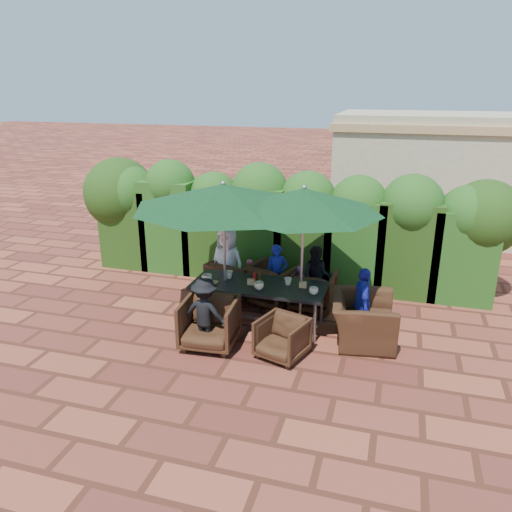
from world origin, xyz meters
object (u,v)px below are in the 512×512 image
(chair_far_mid, at_px, (272,282))
(chair_near_left, at_px, (209,321))
(chair_far_left, at_px, (234,277))
(umbrella_right, at_px, (304,201))
(chair_end_right, at_px, (363,313))
(dining_table, at_px, (259,289))
(umbrella_left, at_px, (223,196))
(chair_near_right, at_px, (282,336))
(chair_far_right, at_px, (313,289))

(chair_far_mid, bearing_deg, chair_near_left, 93.68)
(chair_far_left, bearing_deg, umbrella_right, 163.14)
(chair_far_mid, height_order, chair_end_right, chair_end_right)
(chair_far_left, xyz_separation_m, chair_far_mid, (0.76, -0.03, -0.00))
(chair_near_left, xyz_separation_m, chair_end_right, (2.30, 0.83, 0.07))
(chair_far_left, xyz_separation_m, chair_near_left, (0.23, -1.88, 0.00))
(dining_table, height_order, chair_far_left, chair_far_left)
(umbrella_right, bearing_deg, dining_table, -174.71)
(umbrella_left, relative_size, chair_near_right, 4.36)
(chair_near_left, relative_size, chair_end_right, 0.76)
(chair_far_right, bearing_deg, chair_far_mid, 0.50)
(umbrella_left, relative_size, chair_far_mid, 3.56)
(dining_table, distance_m, chair_near_left, 1.08)
(umbrella_left, bearing_deg, chair_far_right, 32.88)
(dining_table, height_order, chair_far_right, chair_far_right)
(chair_far_right, height_order, chair_end_right, chair_end_right)
(chair_far_left, distance_m, chair_end_right, 2.73)
(umbrella_right, distance_m, chair_near_right, 2.11)
(dining_table, height_order, chair_near_right, dining_table)
(chair_far_mid, distance_m, chair_near_right, 1.98)
(chair_near_right, bearing_deg, chair_far_left, 144.71)
(umbrella_right, bearing_deg, chair_near_right, -94.55)
(chair_far_left, height_order, chair_far_mid, chair_far_left)
(dining_table, distance_m, chair_far_right, 1.23)
(umbrella_left, bearing_deg, chair_far_left, 100.06)
(umbrella_left, relative_size, umbrella_right, 1.20)
(chair_far_right, relative_size, chair_near_left, 0.91)
(chair_near_left, distance_m, chair_near_right, 1.18)
(umbrella_right, xyz_separation_m, chair_far_left, (-1.48, 0.91, -1.79))
(dining_table, distance_m, chair_near_right, 1.16)
(dining_table, bearing_deg, chair_far_left, 128.64)
(umbrella_left, height_order, chair_near_left, umbrella_left)
(dining_table, xyz_separation_m, umbrella_left, (-0.61, 0.03, 1.54))
(chair_far_mid, xyz_separation_m, chair_far_right, (0.79, -0.03, -0.03))
(chair_far_mid, height_order, chair_near_right, chair_far_mid)
(chair_near_right, height_order, chair_end_right, chair_end_right)
(dining_table, relative_size, chair_near_left, 2.62)
(umbrella_left, relative_size, chair_near_left, 3.50)
(dining_table, bearing_deg, chair_far_mid, 91.25)
(umbrella_left, bearing_deg, umbrella_right, 1.72)
(dining_table, relative_size, chair_far_left, 2.65)
(umbrella_right, relative_size, chair_far_mid, 2.98)
(chair_end_right, bearing_deg, chair_far_left, 59.94)
(chair_far_right, xyz_separation_m, chair_near_left, (-1.31, -1.82, 0.04))
(dining_table, bearing_deg, chair_near_right, -55.58)
(chair_far_left, bearing_deg, chair_far_mid, -167.34)
(chair_near_right, bearing_deg, chair_end_right, 55.16)
(chair_far_mid, bearing_deg, dining_table, 110.77)
(chair_far_left, distance_m, chair_near_left, 1.89)
(chair_far_left, xyz_separation_m, chair_end_right, (2.53, -1.04, 0.07))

